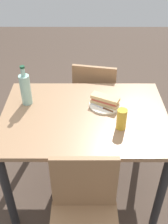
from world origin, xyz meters
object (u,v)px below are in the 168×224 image
(chair_near, at_px, (95,97))
(water_bottle, at_px, (25,89))
(dining_table, at_px, (84,127))
(beer_glass, at_px, (121,119))
(knife_near, at_px, (103,108))
(baguette_sandwich_near, at_px, (105,100))
(plate_near, at_px, (104,105))
(chair_far, at_px, (84,216))

(chair_near, xyz_separation_m, water_bottle, (0.52, 0.48, 0.39))
(dining_table, bearing_deg, chair_near, -99.33)
(chair_near, distance_m, beer_glass, 0.85)
(dining_table, height_order, knife_near, knife_near)
(baguette_sandwich_near, xyz_separation_m, knife_near, (0.01, 0.05, -0.03))
(plate_near, height_order, water_bottle, water_bottle)
(baguette_sandwich_near, height_order, beer_glass, beer_glass)
(plate_near, relative_size, baguette_sandwich_near, 1.06)
(water_bottle, bearing_deg, chair_far, 119.20)
(baguette_sandwich_near, bearing_deg, dining_table, 34.51)
(chair_near, height_order, knife_near, chair_near)
(chair_near, relative_size, water_bottle, 2.89)
(baguette_sandwich_near, xyz_separation_m, water_bottle, (0.57, -0.04, 0.07))
(knife_near, xyz_separation_m, beer_glass, (-0.10, 0.20, 0.05))
(dining_table, distance_m, chair_far, 0.64)
(baguette_sandwich_near, distance_m, water_bottle, 0.58)
(plate_near, bearing_deg, baguette_sandwich_near, 90.00)
(chair_far, xyz_separation_m, chair_near, (-0.10, -1.24, 0.00))
(baguette_sandwich_near, relative_size, beer_glass, 1.49)
(chair_far, height_order, baguette_sandwich_near, chair_far)
(knife_near, xyz_separation_m, water_bottle, (0.56, -0.09, 0.10))
(chair_near, bearing_deg, beer_glass, 100.20)
(chair_near, xyz_separation_m, plate_near, (-0.05, 0.52, 0.28))
(knife_near, bearing_deg, plate_near, -105.13)
(baguette_sandwich_near, height_order, water_bottle, water_bottle)
(dining_table, relative_size, chair_near, 1.33)
(water_bottle, bearing_deg, chair_near, -137.54)
(plate_near, relative_size, knife_near, 1.48)
(dining_table, bearing_deg, plate_near, -145.49)
(dining_table, relative_size, beer_glass, 8.14)
(chair_near, height_order, plate_near, chair_near)
(knife_near, bearing_deg, chair_near, -86.68)
(chair_near, distance_m, water_bottle, 0.81)
(plate_near, bearing_deg, water_bottle, -3.67)
(knife_near, bearing_deg, chair_far, 78.57)
(knife_near, relative_size, beer_glass, 1.07)
(chair_far, relative_size, beer_glass, 6.11)
(knife_near, bearing_deg, baguette_sandwich_near, -105.13)
(chair_far, relative_size, plate_near, 3.86)
(chair_near, relative_size, plate_near, 3.86)
(plate_near, distance_m, beer_glass, 0.27)
(plate_near, bearing_deg, chair_far, 78.30)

